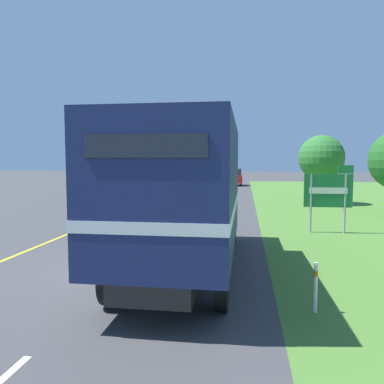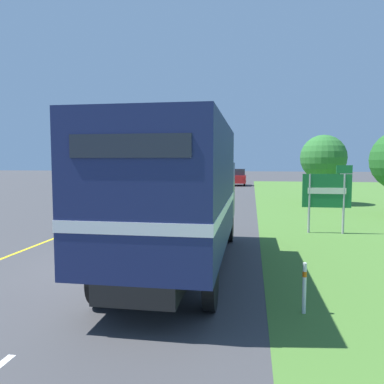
% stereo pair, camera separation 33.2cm
% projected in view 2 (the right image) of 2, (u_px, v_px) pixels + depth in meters
% --- Properties ---
extents(ground_plane, '(200.00, 200.00, 0.00)m').
position_uv_depth(ground_plane, '(124.00, 265.00, 10.15)').
color(ground_plane, '#3D3D3F').
extents(edge_line_yellow, '(0.12, 59.13, 0.01)m').
position_uv_depth(edge_line_yellow, '(146.00, 203.00, 25.49)').
color(edge_line_yellow, yellow).
rests_on(edge_line_yellow, ground).
extents(centre_dash_near, '(0.12, 2.60, 0.01)m').
position_uv_depth(centre_dash_near, '(130.00, 260.00, 10.63)').
color(centre_dash_near, white).
rests_on(centre_dash_near, ground).
extents(centre_dash_mid_a, '(0.12, 2.60, 0.01)m').
position_uv_depth(centre_dash_mid_a, '(176.00, 223.00, 17.12)').
color(centre_dash_mid_a, white).
rests_on(centre_dash_mid_a, ground).
extents(centre_dash_mid_b, '(0.12, 2.60, 0.01)m').
position_uv_depth(centre_dash_mid_b, '(197.00, 206.00, 23.62)').
color(centre_dash_mid_b, white).
rests_on(centre_dash_mid_b, ground).
extents(centre_dash_far, '(0.12, 2.60, 0.01)m').
position_uv_depth(centre_dash_far, '(209.00, 196.00, 30.11)').
color(centre_dash_far, white).
rests_on(centre_dash_far, ground).
extents(centre_dash_farthest, '(0.12, 2.60, 0.01)m').
position_uv_depth(centre_dash_farthest, '(216.00, 190.00, 36.61)').
color(centre_dash_farthest, white).
rests_on(centre_dash_farthest, ground).
extents(horse_trailer_truck, '(2.55, 8.29, 3.66)m').
position_uv_depth(horse_trailer_truck, '(179.00, 192.00, 9.44)').
color(horse_trailer_truck, black).
rests_on(horse_trailer_truck, ground).
extents(lead_car_white, '(1.80, 4.20, 2.00)m').
position_uv_depth(lead_car_white, '(182.00, 184.00, 29.67)').
color(lead_car_white, black).
rests_on(lead_car_white, ground).
extents(lead_car_red_ahead, '(1.80, 3.83, 1.97)m').
position_uv_depth(lead_car_red_ahead, '(238.00, 177.00, 43.76)').
color(lead_car_red_ahead, black).
rests_on(lead_car_red_ahead, ground).
extents(highway_sign, '(1.83, 0.09, 2.66)m').
position_uv_depth(highway_sign, '(328.00, 192.00, 14.48)').
color(highway_sign, '#9E9EA3').
rests_on(highway_sign, ground).
extents(roadside_tree_mid, '(2.98, 2.98, 4.55)m').
position_uv_depth(roadside_tree_mid, '(323.00, 158.00, 24.52)').
color(roadside_tree_mid, '#4C3823').
rests_on(roadside_tree_mid, ground).
extents(delineator_post, '(0.08, 0.08, 0.95)m').
position_uv_depth(delineator_post, '(304.00, 287.00, 6.85)').
color(delineator_post, white).
rests_on(delineator_post, ground).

